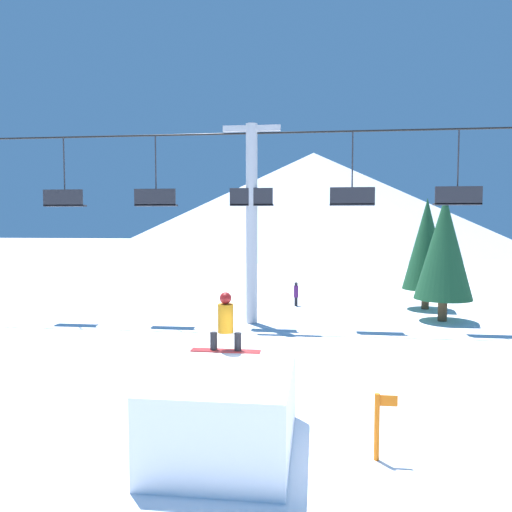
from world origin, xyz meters
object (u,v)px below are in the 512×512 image
(snow_ramp, at_px, (226,409))
(trail_marker, at_px, (378,424))
(pine_tree_near, at_px, (444,247))
(snowboarder, at_px, (226,322))
(distant_skier, at_px, (296,293))

(snow_ramp, bearing_deg, trail_marker, -2.04)
(pine_tree_near, distance_m, trail_marker, 14.16)
(snowboarder, bearing_deg, pine_tree_near, 58.34)
(pine_tree_near, distance_m, distant_skier, 7.59)
(trail_marker, bearing_deg, pine_tree_near, 71.95)
(snow_ramp, distance_m, snowboarder, 1.88)
(trail_marker, xyz_separation_m, distant_skier, (-2.15, 16.31, 0.00))
(pine_tree_near, bearing_deg, distant_skier, 154.71)
(snow_ramp, xyz_separation_m, trail_marker, (2.81, -0.10, -0.11))
(pine_tree_near, xyz_separation_m, trail_marker, (-4.32, -13.25, -2.53))
(snow_ramp, xyz_separation_m, snowboarder, (-0.22, 1.22, 1.41))
(snow_ramp, relative_size, trail_marker, 2.81)
(distant_skier, bearing_deg, snow_ramp, -92.33)
(snow_ramp, height_order, snowboarder, snowboarder)
(snowboarder, height_order, distant_skier, snowboarder)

